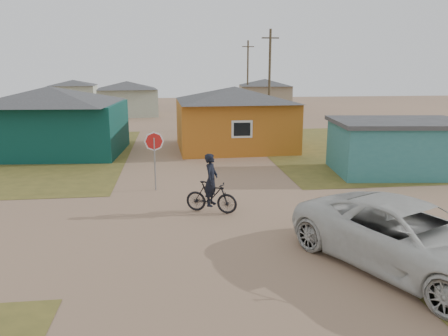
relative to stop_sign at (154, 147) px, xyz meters
The scene contains 13 objects.
ground 5.56m from the stop_sign, 65.33° to the right, with size 120.00×120.00×0.00m, color #947155.
grass_ne 18.26m from the stop_sign, 26.95° to the left, with size 20.00×18.00×0.00m, color brown.
house_teal 10.78m from the stop_sign, 125.85° to the left, with size 8.93×7.08×4.00m.
house_yellow 10.35m from the stop_sign, 63.06° to the left, with size 7.72×6.76×3.90m.
shed_turquoise 11.83m from the stop_sign, ahead, with size 6.71×4.93×2.60m.
house_pale_west 29.48m from the stop_sign, 97.43° to the left, with size 7.04×6.15×3.60m.
house_beige_east 37.28m from the stop_sign, 70.91° to the left, with size 6.95×6.05×3.60m.
house_pale_north 42.89m from the stop_sign, 105.98° to the left, with size 6.28×5.81×3.40m.
utility_pole_near 19.44m from the stop_sign, 63.24° to the left, with size 1.40×0.20×8.00m.
utility_pole_far 34.69m from the stop_sign, 73.74° to the left, with size 1.40×0.20×8.00m.
stop_sign is the anchor object (origin of this frame).
cyclist 3.92m from the stop_sign, 56.48° to the right, with size 1.96×1.23×2.15m.
vehicle 10.70m from the stop_sign, 51.00° to the right, with size 2.91×6.32×1.76m, color silver.
Camera 1 is at (-1.43, -13.28, 5.14)m, focal length 35.00 mm.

